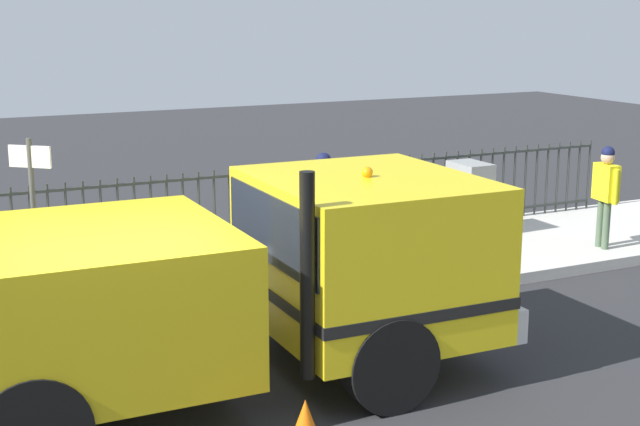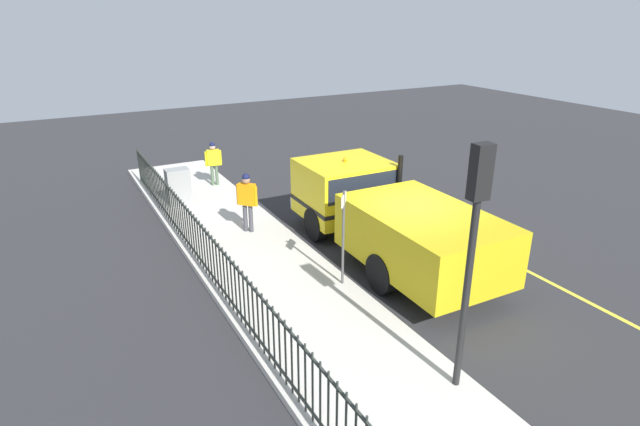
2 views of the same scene
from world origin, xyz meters
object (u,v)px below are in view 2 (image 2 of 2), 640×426
at_px(worker_standing, 247,196).
at_px(work_truck, 380,210).
at_px(pedestrian_distant, 213,159).
at_px(utility_cabinet, 178,187).
at_px(traffic_cone, 430,224).
at_px(traffic_light_near, 475,223).
at_px(street_sign, 343,227).

bearing_deg(worker_standing, work_truck, 1.58).
xyz_separation_m(worker_standing, pedestrian_distant, (-0.48, -4.60, -0.09)).
relative_size(pedestrian_distant, utility_cabinet, 1.34).
bearing_deg(traffic_cone, worker_standing, -27.84).
bearing_deg(work_truck, traffic_light_near, -109.93).
height_order(traffic_light_near, utility_cabinet, traffic_light_near).
xyz_separation_m(worker_standing, traffic_light_near, (-0.73, 7.89, 1.92)).
distance_m(traffic_light_near, utility_cabinet, 11.55).
distance_m(work_truck, worker_standing, 3.81).
distance_m(traffic_light_near, traffic_cone, 7.26).
relative_size(worker_standing, traffic_cone, 2.53).
height_order(pedestrian_distant, utility_cabinet, pedestrian_distant).
xyz_separation_m(work_truck, traffic_light_near, (1.97, 5.21, 1.93)).
relative_size(utility_cabinet, traffic_cone, 1.73).
height_order(worker_standing, traffic_cone, worker_standing).
height_order(pedestrian_distant, street_sign, street_sign).
bearing_deg(street_sign, work_truck, -146.28).
distance_m(work_truck, traffic_cone, 2.15).
distance_m(utility_cabinet, street_sign, 7.50).
xyz_separation_m(traffic_light_near, traffic_cone, (-3.92, -5.43, -2.80)).
distance_m(pedestrian_distant, utility_cabinet, 2.17).
bearing_deg(street_sign, utility_cabinet, -74.55).
distance_m(work_truck, street_sign, 2.30).
bearing_deg(traffic_cone, utility_cabinet, -44.41).
distance_m(worker_standing, utility_cabinet, 3.48).
relative_size(worker_standing, street_sign, 0.76).
xyz_separation_m(pedestrian_distant, traffic_light_near, (-0.25, 12.49, 2.01)).
height_order(worker_standing, utility_cabinet, worker_standing).
xyz_separation_m(work_truck, utility_cabinet, (3.87, -5.93, -0.46)).
relative_size(work_truck, utility_cabinet, 5.85).
bearing_deg(worker_standing, traffic_light_near, -38.32).
height_order(worker_standing, traffic_light_near, traffic_light_near).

